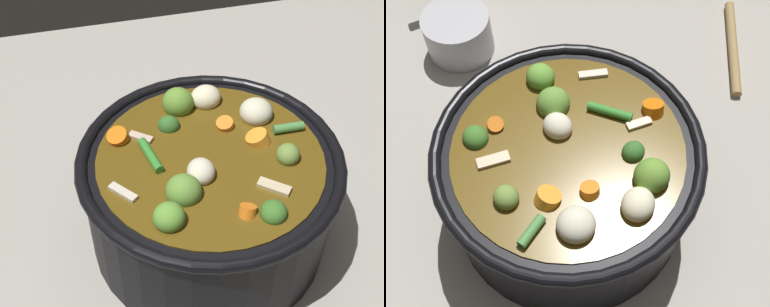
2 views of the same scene
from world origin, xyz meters
TOP-DOWN VIEW (x-y plane):
  - ground_plane at (0.00, 0.00)m, footprint 1.10×1.10m
  - cooking_pot at (0.00, 0.00)m, footprint 0.31×0.31m
  - small_saucepan at (-0.15, -0.29)m, footprint 0.15×0.17m

SIDE VIEW (x-z plane):
  - ground_plane at x=0.00m, z-range 0.00..0.00m
  - small_saucepan at x=-0.15m, z-range 0.00..0.07m
  - cooking_pot at x=0.00m, z-range -0.01..0.16m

